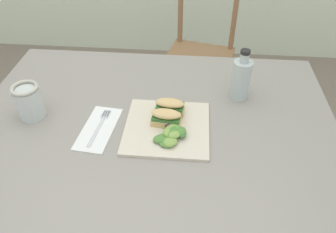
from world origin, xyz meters
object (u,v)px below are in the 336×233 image
(dining_table, at_px, (153,151))
(bottle_cold_brew, at_px, (241,81))
(plate_lunch, at_px, (167,128))
(mason_jar_iced_tea, at_px, (29,103))
(sandwich_half_back, at_px, (170,106))
(chair_wooden_far, at_px, (199,55))
(fork_on_napkin, at_px, (100,124))
(sandwich_half_front, at_px, (166,117))

(dining_table, bearing_deg, bottle_cold_brew, 33.11)
(plate_lunch, relative_size, mason_jar_iced_tea, 2.28)
(sandwich_half_back, xyz_separation_m, mason_jar_iced_tea, (-0.48, -0.04, 0.02))
(chair_wooden_far, distance_m, mason_jar_iced_tea, 1.21)
(chair_wooden_far, bearing_deg, bottle_cold_brew, -80.49)
(fork_on_napkin, bearing_deg, sandwich_half_back, 18.48)
(sandwich_half_front, relative_size, sandwich_half_back, 1.00)
(plate_lunch, xyz_separation_m, sandwich_half_front, (-0.00, 0.01, 0.03))
(sandwich_half_front, height_order, fork_on_napkin, sandwich_half_front)
(dining_table, distance_m, mason_jar_iced_tea, 0.46)
(chair_wooden_far, distance_m, sandwich_half_front, 1.08)
(fork_on_napkin, distance_m, bottle_cold_brew, 0.52)
(plate_lunch, distance_m, sandwich_half_back, 0.08)
(chair_wooden_far, relative_size, bottle_cold_brew, 4.43)
(sandwich_half_front, bearing_deg, bottle_cold_brew, 36.44)
(bottle_cold_brew, bearing_deg, chair_wooden_far, 99.51)
(sandwich_half_front, distance_m, sandwich_half_back, 0.06)
(fork_on_napkin, height_order, bottle_cold_brew, bottle_cold_brew)
(fork_on_napkin, height_order, mason_jar_iced_tea, mason_jar_iced_tea)
(sandwich_half_front, bearing_deg, plate_lunch, -74.89)
(sandwich_half_front, distance_m, bottle_cold_brew, 0.32)
(bottle_cold_brew, height_order, mason_jar_iced_tea, bottle_cold_brew)
(sandwich_half_back, bearing_deg, sandwich_half_front, -96.82)
(dining_table, relative_size, sandwich_half_back, 12.16)
(dining_table, height_order, bottle_cold_brew, bottle_cold_brew)
(sandwich_half_front, xyz_separation_m, fork_on_napkin, (-0.22, -0.02, -0.03))
(plate_lunch, relative_size, fork_on_napkin, 1.51)
(dining_table, bearing_deg, mason_jar_iced_tea, 176.57)
(dining_table, xyz_separation_m, sandwich_half_front, (0.05, 0.01, 0.15))
(dining_table, xyz_separation_m, bottle_cold_brew, (0.30, 0.20, 0.19))
(fork_on_napkin, relative_size, mason_jar_iced_tea, 1.51)
(dining_table, xyz_separation_m, sandwich_half_back, (0.06, 0.07, 0.15))
(dining_table, bearing_deg, fork_on_napkin, -177.52)
(mason_jar_iced_tea, bearing_deg, chair_wooden_far, 59.63)
(sandwich_half_back, bearing_deg, dining_table, -129.01)
(chair_wooden_far, bearing_deg, sandwich_half_front, -96.49)
(dining_table, distance_m, chair_wooden_far, 1.06)
(sandwich_half_front, relative_size, fork_on_napkin, 0.56)
(sandwich_half_back, xyz_separation_m, fork_on_napkin, (-0.23, -0.08, -0.03))
(sandwich_half_front, relative_size, bottle_cold_brew, 0.53)
(chair_wooden_far, bearing_deg, plate_lunch, -96.21)
(dining_table, relative_size, sandwich_half_front, 12.16)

